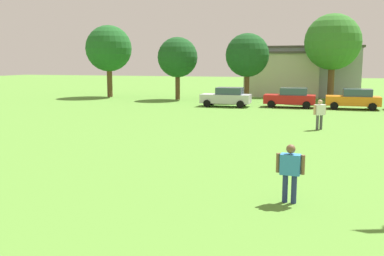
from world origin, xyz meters
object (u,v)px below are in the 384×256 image
Objects in this scene: tree_far_left at (109,49)px; adult_bystander at (290,168)px; parked_car_red_1 at (291,97)px; parked_car_silver_0 at (227,97)px; parked_car_orange_2 at (354,99)px; tree_right at (247,55)px; tree_far_right at (333,42)px; tree_left at (178,58)px; bystander_near_trees at (320,112)px.

adult_bystander is at bearing -55.57° from tree_far_left.
parked_car_silver_0 is at bearing 10.02° from parked_car_red_1.
tree_right reaches higher than parked_car_orange_2.
adult_bystander is 0.19× the size of tree_far_right.
tree_left is 7.15m from tree_right.
tree_far_right is at bearing 51.59° from bystander_near_trees.
tree_left reaches higher than parked_car_red_1.
tree_right is at bearing -46.62° from parked_car_red_1.
bystander_near_trees is 18.80m from tree_right.
parked_car_red_1 and parked_car_orange_2 have the same top height.
parked_car_orange_2 is (5.13, 0.03, 0.00)m from parked_car_red_1.
tree_right is 0.78× the size of tree_far_right.
tree_left reaches higher than parked_car_orange_2.
parked_car_orange_2 is 0.55× the size of tree_far_left.
tree_far_right is (8.81, 8.44, 4.94)m from parked_car_silver_0.
parked_car_silver_0 is at bearing -40.95° from tree_left.
parked_car_orange_2 is 9.11m from tree_far_right.
bystander_near_trees is 22.20m from tree_left.
parked_car_orange_2 is at bearing 41.97° from bystander_near_trees.
parked_car_silver_0 and parked_car_red_1 have the same top height.
parked_car_orange_2 is 26.26m from tree_far_left.
tree_far_right reaches higher than adult_bystander.
bystander_near_trees is 13.70m from parked_car_silver_0.
parked_car_silver_0 is 16.75m from tree_far_left.
tree_far_right is at bearing -76.92° from parked_car_orange_2.
tree_far_left is 8.49m from tree_left.
parked_car_red_1 is 5.13m from parked_car_orange_2.
bystander_near_trees is at bearing 77.67° from parked_car_orange_2.
parked_car_silver_0 is (-7.16, 25.24, -0.14)m from adult_bystander.
parked_car_silver_0 is (-7.87, 11.21, -0.18)m from bystander_near_trees.
tree_far_right is (8.02, 2.59, 1.29)m from tree_right.
parked_car_red_1 is at bearing -15.84° from tree_far_left.
parked_car_silver_0 is at bearing 89.38° from bystander_near_trees.
parked_car_red_1 is (5.41, 0.96, 0.00)m from parked_car_silver_0.
adult_bystander is 0.39× the size of parked_car_orange_2.
tree_far_right is (3.40, 7.49, 4.94)m from parked_car_red_1.
parked_car_orange_2 is 0.64× the size of tree_right.
adult_bystander is at bearing -128.61° from bystander_near_trees.
tree_left is at bearing -40.95° from parked_car_silver_0.
parked_car_orange_2 reaches higher than adult_bystander.
adult_bystander is 34.06m from tree_far_right.
tree_right is at bearing 2.72° from tree_left.
tree_left is at bearing -21.17° from parked_car_red_1.
tree_far_left reaches higher than tree_left.
tree_far_right is (1.65, 33.68, 4.80)m from adult_bystander.
parked_car_orange_2 is (2.67, 12.20, -0.18)m from bystander_near_trees.
adult_bystander is 0.25× the size of tree_right.
tree_left reaches higher than bystander_near_trees.
tree_left is at bearing 94.69° from bystander_near_trees.
parked_car_orange_2 is at bearing -179.68° from parked_car_red_1.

